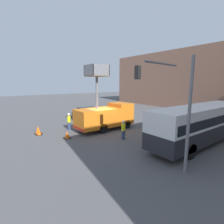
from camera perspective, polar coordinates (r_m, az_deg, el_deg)
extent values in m
plane|color=#4C4C4F|center=(19.03, -3.18, -6.08)|extent=(120.00, 120.00, 0.00)
cube|color=#936651|center=(38.43, 30.31, 9.17)|extent=(44.00, 10.00, 11.38)
cube|color=orange|center=(20.48, 2.79, -0.30)|extent=(2.53, 1.92, 2.34)
cube|color=orange|center=(18.68, -4.83, -1.91)|extent=(2.53, 4.49, 1.95)
cube|color=red|center=(17.85, -10.81, -5.32)|extent=(2.48, 0.10, 0.24)
cylinder|color=black|center=(21.56, 0.88, -2.81)|extent=(0.30, 1.00, 1.00)
cylinder|color=black|center=(19.88, 4.81, -3.92)|extent=(0.30, 1.00, 1.00)
cylinder|color=black|center=(19.82, -6.50, -3.99)|extent=(0.30, 1.00, 1.00)
cylinder|color=black|center=(17.98, -2.91, -5.37)|extent=(0.30, 1.00, 1.00)
cylinder|color=slate|center=(18.33, -4.95, 6.23)|extent=(0.24, 0.24, 3.35)
cube|color=brown|center=(18.31, -5.03, 11.62)|extent=(1.90, 1.92, 0.10)
cube|color=slate|center=(19.12, -6.53, 13.24)|extent=(0.08, 1.92, 1.05)
cube|color=slate|center=(17.57, -3.45, 13.60)|extent=(0.08, 1.92, 1.05)
cube|color=slate|center=(18.84, -2.61, 13.35)|extent=(1.90, 0.08, 1.05)
cube|color=slate|center=(17.87, -7.64, 13.47)|extent=(1.90, 0.08, 1.05)
cube|color=#232328|center=(16.62, 26.97, -5.59)|extent=(2.59, 11.44, 1.25)
cube|color=silver|center=(16.33, 27.34, -0.88)|extent=(2.59, 11.44, 1.53)
cube|color=black|center=(16.37, 27.28, -1.67)|extent=(2.61, 10.98, 0.67)
cylinder|color=black|center=(20.34, 28.46, -4.63)|extent=(0.30, 1.10, 1.10)
cylinder|color=black|center=(14.41, 16.23, -9.41)|extent=(0.30, 1.10, 1.10)
cylinder|color=black|center=(13.26, 24.26, -11.59)|extent=(0.30, 1.10, 1.10)
cylinder|color=slate|center=(10.50, 23.82, -1.52)|extent=(0.18, 0.18, 6.56)
cylinder|color=slate|center=(11.14, 16.07, 14.95)|extent=(0.63, 3.56, 0.13)
cube|color=black|center=(12.09, 8.40, 12.64)|extent=(0.36, 0.36, 0.90)
sphere|color=red|center=(12.11, 8.43, 13.82)|extent=(0.20, 0.20, 0.20)
cylinder|color=navy|center=(19.80, -13.80, -4.45)|extent=(0.32, 0.32, 0.85)
cylinder|color=yellow|center=(19.63, -13.89, -2.29)|extent=(0.38, 0.38, 0.68)
sphere|color=tan|center=(19.54, -13.95, -0.99)|extent=(0.23, 0.23, 0.23)
sphere|color=white|center=(19.52, -13.96, -0.69)|extent=(0.24, 0.24, 0.24)
cylinder|color=navy|center=(16.24, 3.72, -7.42)|extent=(0.32, 0.32, 0.80)
cylinder|color=yellow|center=(16.04, 3.75, -4.97)|extent=(0.38, 0.38, 0.63)
sphere|color=tan|center=(15.94, 3.76, -3.50)|extent=(0.22, 0.22, 0.22)
sphere|color=white|center=(15.92, 3.77, -3.16)|extent=(0.23, 0.23, 0.23)
cube|color=black|center=(18.93, -22.69, -6.88)|extent=(0.55, 0.55, 0.03)
cone|color=#F25B0F|center=(18.85, -22.75, -6.02)|extent=(0.44, 0.44, 0.62)
cube|color=black|center=(17.02, -14.37, -8.25)|extent=(0.60, 0.60, 0.03)
cone|color=#F25B0F|center=(16.92, -14.42, -7.19)|extent=(0.48, 0.48, 0.69)
cube|color=black|center=(19.38, -22.91, -6.52)|extent=(0.69, 0.69, 0.03)
cone|color=#F25B0F|center=(19.28, -22.99, -5.44)|extent=(0.55, 0.55, 0.79)
cube|color=black|center=(27.22, -7.89, -0.24)|extent=(1.75, 4.50, 0.49)
cube|color=black|center=(27.03, -8.33, 0.87)|extent=(1.54, 2.47, 0.62)
cylinder|color=black|center=(28.58, -6.17, -0.13)|extent=(0.22, 0.64, 0.64)
cylinder|color=black|center=(27.31, -4.55, -0.56)|extent=(0.22, 0.64, 0.64)
cylinder|color=black|center=(27.30, -11.21, -0.72)|extent=(0.22, 0.64, 0.64)
cylinder|color=black|center=(25.96, -9.77, -1.21)|extent=(0.22, 0.64, 0.64)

